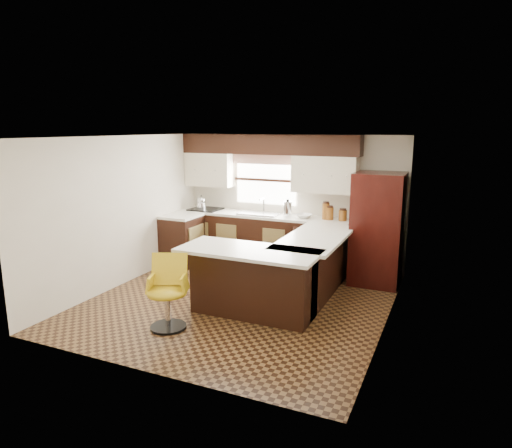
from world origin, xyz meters
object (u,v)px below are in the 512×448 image
at_px(peninsula_return, 253,283).
at_px(bar_chair, 167,293).
at_px(peninsula_long, 311,268).
at_px(refrigerator, 378,229).

distance_m(peninsula_return, bar_chair, 1.18).
relative_size(peninsula_long, bar_chair, 2.07).
relative_size(peninsula_return, bar_chair, 1.75).
xyz_separation_m(peninsula_long, refrigerator, (0.79, 1.03, 0.46)).
bearing_deg(peninsula_long, bar_chair, -126.09).
relative_size(refrigerator, bar_chair, 1.94).
height_order(peninsula_long, peninsula_return, same).
xyz_separation_m(peninsula_long, bar_chair, (-1.34, -1.83, 0.02)).
height_order(peninsula_return, refrigerator, refrigerator).
distance_m(peninsula_long, bar_chair, 2.27).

